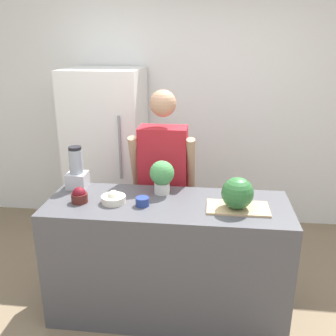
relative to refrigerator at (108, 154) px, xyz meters
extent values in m
cube|color=white|center=(0.78, 0.40, 0.43)|extent=(8.00, 0.06, 2.60)
cube|color=#4C4C51|center=(0.78, -1.25, -0.41)|extent=(1.73, 0.63, 0.91)
cube|color=white|center=(0.00, 0.00, 0.00)|extent=(0.75, 0.70, 1.74)
cylinder|color=gray|center=(0.22, -0.36, 0.17)|extent=(0.02, 0.02, 0.61)
cube|color=#333338|center=(0.68, -0.75, -0.48)|extent=(0.29, 0.18, 0.79)
cube|color=#B21E28|center=(0.68, -0.75, 0.20)|extent=(0.39, 0.22, 0.56)
sphere|color=tan|center=(0.68, -0.75, 0.66)|extent=(0.21, 0.21, 0.21)
cylinder|color=tan|center=(0.45, -0.79, 0.19)|extent=(0.07, 0.23, 0.47)
cylinder|color=tan|center=(0.91, -0.79, 0.19)|extent=(0.07, 0.23, 0.47)
cube|color=tan|center=(1.26, -1.29, 0.05)|extent=(0.42, 0.24, 0.01)
sphere|color=#2D6B33|center=(1.25, -1.31, 0.16)|extent=(0.22, 0.22, 0.22)
cylinder|color=#511E19|center=(0.16, -1.31, 0.07)|extent=(0.12, 0.12, 0.07)
sphere|color=maroon|center=(0.16, -1.31, 0.11)|extent=(0.09, 0.09, 0.09)
cylinder|color=beige|center=(0.40, -1.29, 0.07)|extent=(0.17, 0.17, 0.05)
sphere|color=white|center=(0.40, -1.29, 0.09)|extent=(0.08, 0.08, 0.08)
cylinder|color=navy|center=(0.61, -1.31, 0.07)|extent=(0.09, 0.09, 0.06)
cube|color=#B7B7BC|center=(0.05, -1.04, 0.10)|extent=(0.15, 0.15, 0.12)
cylinder|color=#99A3AD|center=(0.05, -1.04, 0.25)|extent=(0.10, 0.10, 0.19)
cylinder|color=black|center=(0.05, -1.04, 0.36)|extent=(0.10, 0.10, 0.02)
cylinder|color=beige|center=(0.72, -1.08, 0.08)|extent=(0.11, 0.11, 0.08)
sphere|color=#478E4C|center=(0.72, -1.08, 0.20)|extent=(0.18, 0.18, 0.18)
camera|label=1|loc=(1.06, -3.65, 1.14)|focal=40.00mm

